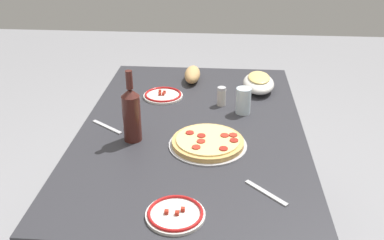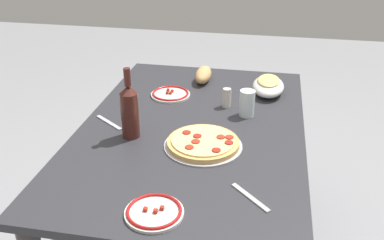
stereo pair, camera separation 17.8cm
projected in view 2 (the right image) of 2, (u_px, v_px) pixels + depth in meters
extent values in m
cube|color=#2D2D33|center=(192.00, 130.00, 1.80)|extent=(1.40, 0.91, 0.03)
cylinder|color=#33302D|center=(147.00, 128.00, 2.59)|extent=(0.07, 0.07, 0.70)
cylinder|color=#33302D|center=(282.00, 141.00, 2.46)|extent=(0.07, 0.07, 0.70)
cylinder|color=#B7B7BC|center=(203.00, 146.00, 1.65)|extent=(0.30, 0.30, 0.01)
cylinder|color=tan|center=(203.00, 143.00, 1.64)|extent=(0.27, 0.27, 0.02)
cylinder|color=#EFD684|center=(203.00, 140.00, 1.64)|extent=(0.24, 0.24, 0.01)
cylinder|color=#B22D1E|center=(196.00, 141.00, 1.62)|extent=(0.03, 0.03, 0.00)
cylinder|color=maroon|center=(197.00, 136.00, 1.66)|extent=(0.03, 0.03, 0.00)
cylinder|color=#B22D1E|center=(189.00, 147.00, 1.58)|extent=(0.03, 0.03, 0.00)
cylinder|color=#B22D1E|center=(221.00, 137.00, 1.65)|extent=(0.03, 0.03, 0.00)
cylinder|color=maroon|center=(187.00, 132.00, 1.68)|extent=(0.03, 0.03, 0.00)
cylinder|color=#B22D1E|center=(229.00, 137.00, 1.65)|extent=(0.03, 0.03, 0.00)
cylinder|color=maroon|center=(216.00, 150.00, 1.56)|extent=(0.03, 0.03, 0.00)
cylinder|color=maroon|center=(229.00, 142.00, 1.61)|extent=(0.03, 0.03, 0.00)
ellipsoid|color=white|center=(268.00, 86.00, 2.09)|extent=(0.24, 0.15, 0.07)
ellipsoid|color=#AD2819|center=(268.00, 84.00, 2.08)|extent=(0.20, 0.12, 0.03)
ellipsoid|color=#EACC75|center=(269.00, 80.00, 2.07)|extent=(0.17, 0.10, 0.02)
cylinder|color=#471E19|center=(130.00, 115.00, 1.68)|extent=(0.07, 0.07, 0.18)
cone|color=#471E19|center=(128.00, 90.00, 1.63)|extent=(0.07, 0.07, 0.03)
cylinder|color=#471E19|center=(127.00, 77.00, 1.61)|extent=(0.03, 0.03, 0.07)
cylinder|color=silver|center=(247.00, 103.00, 1.86)|extent=(0.07, 0.07, 0.12)
cylinder|color=white|center=(171.00, 95.00, 2.07)|extent=(0.19, 0.19, 0.01)
torus|color=red|center=(170.00, 93.00, 2.07)|extent=(0.17, 0.17, 0.01)
cube|color=#AD2819|center=(172.00, 91.00, 2.08)|extent=(0.01, 0.01, 0.01)
cube|color=#AD2819|center=(168.00, 90.00, 2.10)|extent=(0.01, 0.01, 0.01)
cube|color=#AD2819|center=(171.00, 93.00, 2.06)|extent=(0.01, 0.01, 0.01)
cube|color=#AD2819|center=(167.00, 93.00, 2.07)|extent=(0.01, 0.01, 0.01)
cylinder|color=white|center=(154.00, 213.00, 1.29)|extent=(0.18, 0.18, 0.01)
torus|color=red|center=(154.00, 211.00, 1.29)|extent=(0.17, 0.17, 0.01)
cube|color=#AD2819|center=(156.00, 211.00, 1.28)|extent=(0.01, 0.01, 0.01)
cube|color=#AD2819|center=(145.00, 209.00, 1.29)|extent=(0.01, 0.01, 0.01)
cube|color=#AD2819|center=(162.00, 208.00, 1.30)|extent=(0.01, 0.01, 0.01)
ellipsoid|color=tan|center=(203.00, 75.00, 2.22)|extent=(0.19, 0.08, 0.07)
cylinder|color=silver|center=(227.00, 99.00, 1.95)|extent=(0.04, 0.04, 0.07)
cylinder|color=#B7B7BC|center=(227.00, 90.00, 1.93)|extent=(0.04, 0.04, 0.01)
cube|color=#B7B7BC|center=(109.00, 123.00, 1.82)|extent=(0.11, 0.15, 0.00)
cube|color=#B7B7BC|center=(250.00, 197.00, 1.36)|extent=(0.13, 0.13, 0.00)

